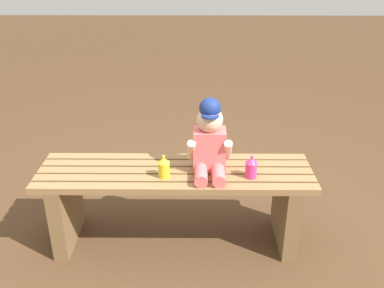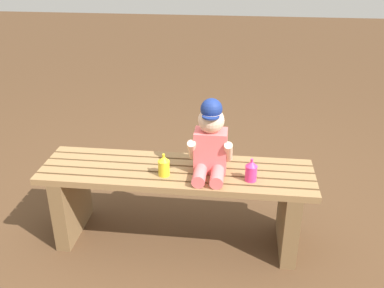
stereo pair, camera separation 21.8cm
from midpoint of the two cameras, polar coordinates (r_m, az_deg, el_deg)
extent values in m
plane|color=#4C331E|center=(2.57, 0.56, -12.40)|extent=(16.00, 16.00, 0.00)
cube|color=olive|center=(2.18, 0.13, -5.94)|extent=(1.47, 0.07, 0.04)
cube|color=olive|center=(2.25, 0.38, -4.85)|extent=(1.47, 0.07, 0.04)
cube|color=olive|center=(2.32, 0.60, -3.83)|extent=(1.47, 0.07, 0.04)
cube|color=olive|center=(2.39, 0.82, -2.86)|extent=(1.47, 0.07, 0.04)
cube|color=olive|center=(2.46, 1.02, -1.96)|extent=(1.47, 0.07, 0.04)
cube|color=brown|center=(2.57, -13.34, -7.36)|extent=(0.08, 0.40, 0.42)
cube|color=brown|center=(2.46, 15.18, -9.17)|extent=(0.08, 0.40, 0.42)
cube|color=#E56666|center=(2.26, 5.24, -0.97)|extent=(0.17, 0.12, 0.23)
sphere|color=beige|center=(2.19, 5.42, 3.08)|extent=(0.14, 0.14, 0.14)
cylinder|color=navy|center=(2.14, 5.43, 3.62)|extent=(0.09, 0.09, 0.01)
sphere|color=navy|center=(2.17, 5.49, 4.57)|extent=(0.11, 0.11, 0.11)
cylinder|color=#F06B6B|center=(2.19, 3.87, -4.20)|extent=(0.07, 0.16, 0.07)
cylinder|color=#F06B6B|center=(2.19, 6.22, -4.32)|extent=(0.07, 0.16, 0.07)
cylinder|color=beige|center=(2.23, 2.82, -0.86)|extent=(0.04, 0.12, 0.14)
cylinder|color=beige|center=(2.23, 7.64, -1.11)|extent=(0.04, 0.12, 0.14)
cylinder|color=yellow|center=(2.24, -0.98, -3.28)|extent=(0.06, 0.06, 0.08)
cone|color=yellow|center=(2.21, -0.99, -2.05)|extent=(0.06, 0.06, 0.03)
cylinder|color=yellow|center=(2.20, -0.99, -1.63)|extent=(0.01, 0.01, 0.02)
cylinder|color=#E5337F|center=(2.23, 10.64, -3.89)|extent=(0.06, 0.06, 0.08)
cone|color=#E5337F|center=(2.20, 10.75, -2.66)|extent=(0.06, 0.06, 0.03)
cylinder|color=#E5337F|center=(2.19, 10.79, -2.25)|extent=(0.01, 0.01, 0.02)
camera|label=1|loc=(0.11, -87.14, 1.38)|focal=40.14mm
camera|label=2|loc=(0.11, 92.86, -1.38)|focal=40.14mm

